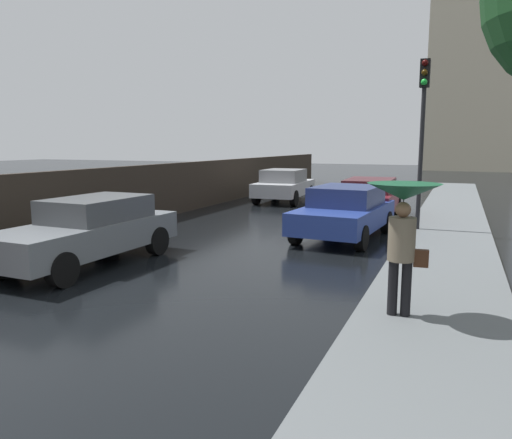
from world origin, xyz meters
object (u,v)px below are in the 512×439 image
object	(u,v)px
traffic_light	(423,114)
car_maroon_far_lane	(370,198)
car_silver_near_kerb	(284,185)
pedestrian_with_umbrella_near	(403,213)
car_grey_mid_road	(89,230)
car_blue_far_ahead	(345,211)

from	to	relation	value
traffic_light	car_maroon_far_lane	bearing A→B (deg)	128.44
car_silver_near_kerb	pedestrian_with_umbrella_near	distance (m)	14.88
car_silver_near_kerb	traffic_light	bearing A→B (deg)	133.80
car_silver_near_kerb	car_maroon_far_lane	world-z (taller)	car_silver_near_kerb
pedestrian_with_umbrella_near	traffic_light	xyz separation A→B (m)	(-0.35, 7.54, 1.76)
car_grey_mid_road	traffic_light	distance (m)	9.28
car_blue_far_ahead	car_maroon_far_lane	distance (m)	3.57
car_silver_near_kerb	traffic_light	distance (m)	8.84
car_blue_far_ahead	traffic_light	xyz separation A→B (m)	(1.79, 1.40, 2.63)
car_blue_far_ahead	pedestrian_with_umbrella_near	distance (m)	6.57
car_maroon_far_lane	car_silver_near_kerb	bearing A→B (deg)	138.70
car_maroon_far_lane	pedestrian_with_umbrella_near	world-z (taller)	pedestrian_with_umbrella_near
car_silver_near_kerb	pedestrian_with_umbrella_near	bearing A→B (deg)	113.29
car_grey_mid_road	car_blue_far_ahead	xyz separation A→B (m)	(4.34, 5.06, -0.01)
car_silver_near_kerb	car_grey_mid_road	size ratio (longest dim) A/B	0.92
car_grey_mid_road	car_maroon_far_lane	size ratio (longest dim) A/B	1.00
pedestrian_with_umbrella_near	car_blue_far_ahead	bearing A→B (deg)	-76.70
car_grey_mid_road	pedestrian_with_umbrella_near	bearing A→B (deg)	171.80
car_grey_mid_road	car_maroon_far_lane	distance (m)	9.68
traffic_light	car_grey_mid_road	bearing A→B (deg)	-133.50
car_silver_near_kerb	traffic_light	xyz separation A→B (m)	(6.11, -5.84, 2.61)
pedestrian_with_umbrella_near	traffic_light	size ratio (longest dim) A/B	0.40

